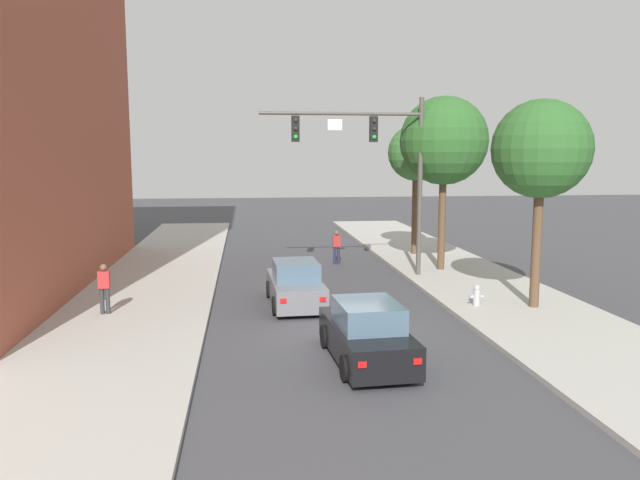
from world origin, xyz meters
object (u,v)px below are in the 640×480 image
car_lead_grey (295,285)px  car_following_black (367,335)px  pedestrian_sidewalk_left_walker (104,286)px  street_tree_third (416,154)px  street_tree_nearest (541,150)px  pedestrian_crossing_road (337,245)px  street_tree_second (444,141)px  fire_hydrant (477,295)px  traffic_signal_mast (375,153)px

car_lead_grey → car_following_black: (1.31, -6.21, 0.00)m
pedestrian_sidewalk_left_walker → street_tree_third: (13.31, 10.85, 4.27)m
car_following_black → street_tree_nearest: (6.68, 4.46, 4.70)m
street_tree_nearest → street_tree_third: 11.65m
pedestrian_sidewalk_left_walker → street_tree_third: size_ratio=0.25×
pedestrian_sidewalk_left_walker → pedestrian_crossing_road: bearing=45.4°
car_following_black → pedestrian_sidewalk_left_walker: (-7.59, 5.22, 0.34)m
street_tree_nearest → street_tree_second: 7.21m
street_tree_third → street_tree_nearest: bearing=-85.3°
pedestrian_crossing_road → street_tree_nearest: size_ratio=0.24×
car_lead_grey → fire_hydrant: (6.11, -1.35, -0.22)m
street_tree_nearest → traffic_signal_mast: bearing=125.4°
pedestrian_sidewalk_left_walker → street_tree_second: (13.30, 6.38, 4.80)m
traffic_signal_mast → street_tree_nearest: bearing=-54.6°
pedestrian_sidewalk_left_walker → pedestrian_crossing_road: 12.74m
car_following_black → pedestrian_crossing_road: 14.36m
car_lead_grey → street_tree_nearest: (7.99, -1.75, 4.70)m
car_lead_grey → street_tree_nearest: bearing=-12.3°
traffic_signal_mast → fire_hydrant: (2.40, -5.62, -4.85)m
pedestrian_crossing_road → fire_hydrant: size_ratio=2.28×
pedestrian_crossing_road → street_tree_second: (4.36, -2.70, 4.95)m
pedestrian_crossing_road → traffic_signal_mast: bearing=-74.7°
car_following_black → street_tree_third: street_tree_third is taller
traffic_signal_mast → car_lead_grey: traffic_signal_mast is taller
street_tree_second → pedestrian_sidewalk_left_walker: bearing=-154.4°
car_lead_grey → street_tree_third: street_tree_third is taller
pedestrian_sidewalk_left_walker → street_tree_second: street_tree_second is taller
traffic_signal_mast → fire_hydrant: bearing=-66.9°
traffic_signal_mast → street_tree_nearest: traffic_signal_mast is taller
car_lead_grey → street_tree_second: (7.03, 5.39, 5.14)m
fire_hydrant → pedestrian_sidewalk_left_walker: bearing=178.3°
car_following_black → pedestrian_sidewalk_left_walker: bearing=145.5°
street_tree_second → street_tree_third: 4.51m
street_tree_nearest → street_tree_second: size_ratio=0.90×
car_following_black → street_tree_nearest: 9.31m
traffic_signal_mast → pedestrian_sidewalk_left_walker: 12.07m
car_following_black → pedestrian_sidewalk_left_walker: size_ratio=2.64×
traffic_signal_mast → car_following_black: traffic_signal_mast is taller
car_lead_grey → street_tree_third: bearing=54.5°
fire_hydrant → street_tree_nearest: bearing=-12.0°
fire_hydrant → street_tree_third: (0.93, 11.21, 4.83)m
car_following_black → street_tree_nearest: street_tree_nearest is taller
pedestrian_crossing_road → fire_hydrant: bearing=-69.9°
car_lead_grey → street_tree_nearest: 9.43m
pedestrian_sidewalk_left_walker → fire_hydrant: bearing=-1.7°
fire_hydrant → street_tree_nearest: 5.28m
car_following_black → street_tree_nearest: size_ratio=0.62×
street_tree_nearest → street_tree_third: size_ratio=1.04×
car_lead_grey → fire_hydrant: car_lead_grey is taller
car_following_black → street_tree_second: street_tree_second is taller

